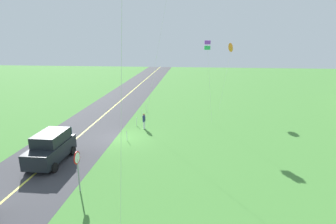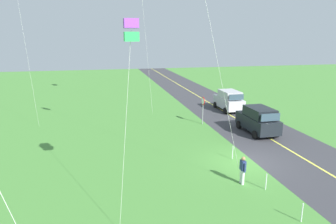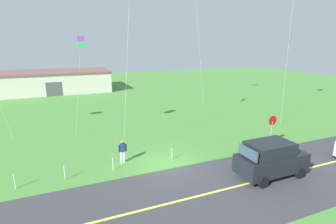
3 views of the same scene
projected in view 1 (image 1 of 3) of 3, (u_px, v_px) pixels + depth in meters
ground_plane at (121, 138)px, 24.53m from camera, size 120.00×120.00×0.10m
asphalt_road at (79, 136)px, 24.90m from camera, size 120.00×7.00×0.00m
road_centre_stripe at (79, 136)px, 24.90m from camera, size 120.00×0.16×0.00m
car_suv_foreground at (51, 147)px, 19.48m from camera, size 4.40×2.12×2.24m
stop_sign at (77, 164)px, 15.54m from camera, size 0.76×0.08×2.56m
person_adult_near at (144, 121)px, 26.66m from camera, size 0.58×0.22×1.60m
kite_blue_mid at (207, 45)px, 25.73m from camera, size 1.29×1.12×8.57m
kite_yellow_high at (231, 48)px, 32.88m from camera, size 2.17×1.72×8.22m
fence_post_0 at (146, 108)px, 33.01m from camera, size 0.05×0.05×0.90m
fence_post_1 at (142, 114)px, 30.49m from camera, size 0.05×0.05×0.90m
fence_post_2 at (137, 122)px, 27.69m from camera, size 0.05×0.05×0.90m
fence_post_3 at (127, 136)px, 23.73m from camera, size 0.05×0.05×0.90m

